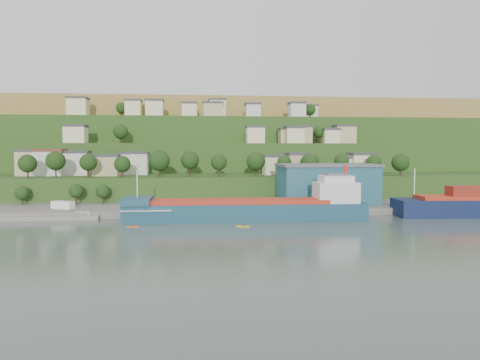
{
  "coord_description": "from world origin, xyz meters",
  "views": [
    {
      "loc": [
        -9.76,
        -117.51,
        19.26
      ],
      "look_at": [
        4.36,
        15.0,
        10.69
      ],
      "focal_mm": 35.0,
      "sensor_mm": 36.0,
      "label": 1
    }
  ],
  "objects": [
    {
      "name": "caravan",
      "position": [
        -47.19,
        23.97,
        2.72
      ],
      "size": [
        7.03,
        5.19,
        3.03
      ],
      "primitive_type": "cube",
      "rotation": [
        0.0,
        0.0,
        -0.43
      ],
      "color": "white",
      "rests_on": "pebble_beach"
    },
    {
      "name": "ground",
      "position": [
        0.0,
        0.0,
        0.0
      ],
      "size": [
        500.0,
        500.0,
        0.0
      ],
      "primitive_type": "plane",
      "color": "#4B5C55",
      "rests_on": "ground"
    },
    {
      "name": "hillside",
      "position": [
        -0.01,
        168.7,
        0.08
      ],
      "size": [
        360.0,
        210.29,
        96.0
      ],
      "color": "#284719",
      "rests_on": "ground"
    },
    {
      "name": "kayak_yellow",
      "position": [
        3.3,
        -2.06,
        0.26
      ],
      "size": [
        3.54,
        1.96,
        0.89
      ],
      "rotation": [
        0.0,
        0.0,
        -0.4
      ],
      "color": "gold",
      "rests_on": "ground"
    },
    {
      "name": "quay",
      "position": [
        20.0,
        28.0,
        0.0
      ],
      "size": [
        220.0,
        26.0,
        4.0
      ],
      "primitive_type": "cube",
      "color": "slate",
      "rests_on": "ground"
    },
    {
      "name": "pebble_beach",
      "position": [
        -55.0,
        22.0,
        0.0
      ],
      "size": [
        40.0,
        18.0,
        2.4
      ],
      "primitive_type": "cube",
      "color": "slate",
      "rests_on": "ground"
    },
    {
      "name": "dinghy",
      "position": [
        -39.84,
        16.04,
        1.62
      ],
      "size": [
        4.39,
        2.19,
        0.84
      ],
      "primitive_type": "cube",
      "rotation": [
        0.0,
        0.0,
        -0.15
      ],
      "color": "silver",
      "rests_on": "pebble_beach"
    },
    {
      "name": "kayak_orange",
      "position": [
        -24.16,
        0.76,
        0.23
      ],
      "size": [
        3.16,
        0.56,
        0.79
      ],
      "rotation": [
        0.0,
        0.0,
        -0.0
      ],
      "color": "#D85213",
      "rests_on": "ground"
    },
    {
      "name": "warehouse",
      "position": [
        34.07,
        29.34,
        8.43
      ],
      "size": [
        31.09,
        19.14,
        12.8
      ],
      "rotation": [
        0.0,
        0.0,
        -0.0
      ],
      "color": "#215664",
      "rests_on": "quay"
    },
    {
      "name": "cargo_ship_near",
      "position": [
        7.38,
        8.94,
        2.7
      ],
      "size": [
        66.01,
        12.02,
        16.91
      ],
      "rotation": [
        0.0,
        0.0,
        -0.03
      ],
      "color": "#15404F",
      "rests_on": "ground"
    }
  ]
}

